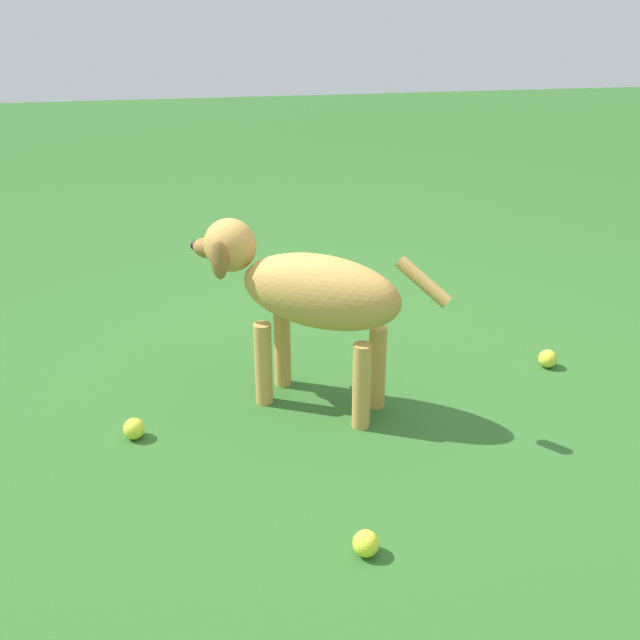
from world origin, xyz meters
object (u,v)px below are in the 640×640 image
tennis_ball_0 (548,359)px  tennis_ball_2 (366,543)px  tennis_ball_1 (134,429)px  dog (305,292)px

tennis_ball_0 → tennis_ball_2: 1.20m
tennis_ball_1 → dog: bearing=12.9°
tennis_ball_2 → dog: bearing=92.1°
dog → tennis_ball_2: 0.83m
tennis_ball_0 → tennis_ball_1: same height
tennis_ball_2 → tennis_ball_0: bearing=43.4°
dog → tennis_ball_2: dog is taller
tennis_ball_0 → dog: bearing=-175.0°
dog → tennis_ball_0: (0.90, 0.08, -0.36)m
dog → tennis_ball_0: dog is taller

